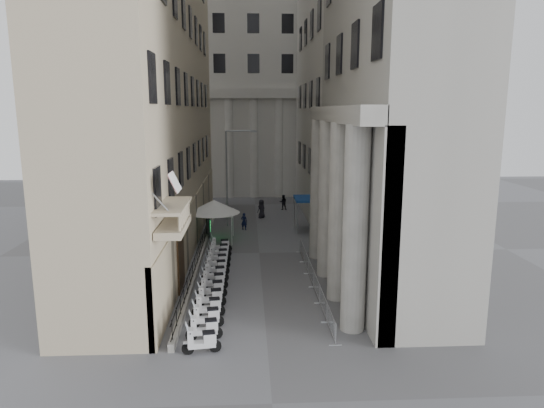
{
  "coord_description": "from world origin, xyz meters",
  "views": [
    {
      "loc": [
        -0.82,
        -16.07,
        10.63
      ],
      "look_at": [
        0.78,
        15.43,
        4.5
      ],
      "focal_mm": 32.0,
      "sensor_mm": 36.0,
      "label": 1
    }
  ],
  "objects_px": {
    "pedestrian_b": "(283,202)",
    "security_tent": "(214,207)",
    "street_lamp": "(231,169)",
    "pedestrian_a": "(244,221)",
    "info_kiosk": "(208,228)",
    "scooter_0": "(202,353)"
  },
  "relations": [
    {
      "from": "pedestrian_b",
      "to": "security_tent",
      "type": "bearing_deg",
      "value": 61.48
    },
    {
      "from": "security_tent",
      "to": "street_lamp",
      "type": "xyz_separation_m",
      "value": [
        1.23,
        5.15,
        2.45
      ]
    },
    {
      "from": "security_tent",
      "to": "pedestrian_b",
      "type": "relative_size",
      "value": 2.57
    },
    {
      "from": "street_lamp",
      "to": "pedestrian_a",
      "type": "relative_size",
      "value": 5.64
    },
    {
      "from": "pedestrian_b",
      "to": "info_kiosk",
      "type": "bearing_deg",
      "value": 57.41
    },
    {
      "from": "security_tent",
      "to": "pedestrian_b",
      "type": "height_order",
      "value": "security_tent"
    },
    {
      "from": "scooter_0",
      "to": "pedestrian_b",
      "type": "bearing_deg",
      "value": -18.36
    },
    {
      "from": "pedestrian_a",
      "to": "pedestrian_b",
      "type": "bearing_deg",
      "value": -95.59
    },
    {
      "from": "scooter_0",
      "to": "street_lamp",
      "type": "height_order",
      "value": "street_lamp"
    },
    {
      "from": "scooter_0",
      "to": "security_tent",
      "type": "height_order",
      "value": "security_tent"
    },
    {
      "from": "security_tent",
      "to": "street_lamp",
      "type": "distance_m",
      "value": 5.83
    },
    {
      "from": "pedestrian_b",
      "to": "street_lamp",
      "type": "bearing_deg",
      "value": 52.96
    },
    {
      "from": "street_lamp",
      "to": "info_kiosk",
      "type": "bearing_deg",
      "value": -121.68
    },
    {
      "from": "security_tent",
      "to": "street_lamp",
      "type": "relative_size",
      "value": 0.48
    },
    {
      "from": "security_tent",
      "to": "info_kiosk",
      "type": "xyz_separation_m",
      "value": [
        -0.59,
        0.93,
        -1.97
      ]
    },
    {
      "from": "street_lamp",
      "to": "pedestrian_a",
      "type": "height_order",
      "value": "street_lamp"
    },
    {
      "from": "street_lamp",
      "to": "pedestrian_b",
      "type": "bearing_deg",
      "value": 45.13
    },
    {
      "from": "security_tent",
      "to": "pedestrian_b",
      "type": "xyz_separation_m",
      "value": [
        6.6,
        12.39,
        -2.04
      ]
    },
    {
      "from": "info_kiosk",
      "to": "pedestrian_b",
      "type": "bearing_deg",
      "value": 45.01
    },
    {
      "from": "info_kiosk",
      "to": "pedestrian_b",
      "type": "xyz_separation_m",
      "value": [
        7.19,
        11.46,
        -0.08
      ]
    },
    {
      "from": "security_tent",
      "to": "pedestrian_a",
      "type": "height_order",
      "value": "security_tent"
    },
    {
      "from": "security_tent",
      "to": "info_kiosk",
      "type": "relative_size",
      "value": 2.38
    }
  ]
}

